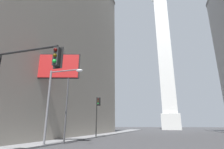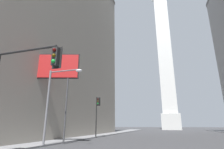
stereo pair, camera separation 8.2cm
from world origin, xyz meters
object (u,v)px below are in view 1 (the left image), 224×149
Objects in this scene: obelisk at (165,54)px; street_lamp at (55,96)px; billboard_sign at (47,68)px; traffic_light_near_left at (10,73)px; traffic_light_mid_left at (97,110)px.

obelisk reaches higher than street_lamp.
street_lamp is 0.73× the size of billboard_sign.
billboard_sign is (-2.37, 1.57, 3.47)m from street_lamp.
traffic_light_mid_left is (-1.43, 18.24, -0.79)m from traffic_light_near_left.
obelisk reaches higher than billboard_sign.
traffic_light_near_left is at bearing -66.47° from billboard_sign.
street_lamp is at bearing -99.86° from obelisk.
obelisk is at bearing 77.49° from traffic_light_mid_left.
billboard_sign is at bearing 146.43° from street_lamp.
street_lamp is at bearing -87.75° from traffic_light_mid_left.
traffic_light_near_left is 0.91× the size of street_lamp.
traffic_light_near_left reaches higher than traffic_light_mid_left.
street_lamp is 4.49m from billboard_sign.
traffic_light_mid_left is at bearing -102.51° from obelisk.
traffic_light_mid_left is 0.64× the size of billboard_sign.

